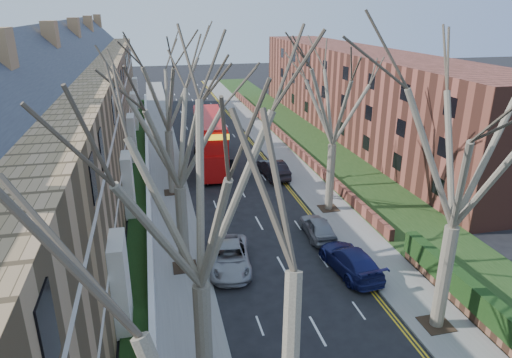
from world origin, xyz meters
TOP-DOWN VIEW (x-y plane):
  - pavement_left at (-6.00, 39.00)m, footprint 3.00×102.00m
  - pavement_right at (6.00, 39.00)m, footprint 3.00×102.00m
  - terrace_left at (-13.65, 31.00)m, footprint 9.70×78.00m
  - flats_right at (17.46, 43.00)m, footprint 13.97×54.00m
  - front_wall_left at (-7.65, 31.00)m, footprint 0.30×78.00m
  - grass_verge_right at (10.50, 39.00)m, footprint 6.00×102.00m
  - tree_left_mid at (-5.70, 6.00)m, footprint 10.50×10.50m
  - tree_left_far at (-5.70, 16.00)m, footprint 10.15×10.15m
  - tree_left_dist at (-5.70, 28.00)m, footprint 10.50×10.50m
  - tree_right_mid at (5.70, 8.00)m, footprint 10.50×10.50m
  - tree_right_far at (5.70, 22.00)m, footprint 10.15×10.15m
  - double_decker_bus at (-1.67, 34.41)m, footprint 3.59×11.86m
  - car_left_far at (-3.08, 15.55)m, footprint 3.00×5.35m
  - car_right_near at (3.68, 13.55)m, footprint 2.56×5.30m
  - car_right_mid at (3.37, 18.12)m, footprint 1.80×4.16m
  - car_right_far at (3.50, 29.99)m, footprint 2.05×4.98m

SIDE VIEW (x-z plane):
  - pavement_left at x=-6.00m, z-range 0.00..0.12m
  - pavement_right at x=6.00m, z-range 0.00..0.12m
  - grass_verge_right at x=10.50m, z-range 0.12..0.18m
  - front_wall_left at x=-7.65m, z-range 0.12..1.12m
  - car_right_mid at x=3.37m, z-range 0.00..1.40m
  - car_left_far at x=-3.08m, z-range 0.00..1.41m
  - car_right_near at x=3.68m, z-range 0.00..1.49m
  - car_right_far at x=3.50m, z-range 0.00..1.60m
  - double_decker_bus at x=-1.67m, z-range -0.03..4.83m
  - flats_right at x=17.46m, z-range -0.02..9.98m
  - terrace_left at x=-13.65m, z-range -1.27..12.33m
  - tree_left_far at x=-5.70m, z-range 2.13..16.35m
  - tree_right_far at x=5.70m, z-range 2.13..16.35m
  - tree_left_mid at x=-5.70m, z-range 2.20..16.91m
  - tree_right_mid at x=5.70m, z-range 2.20..16.91m
  - tree_left_dist at x=-5.70m, z-range 2.20..16.91m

